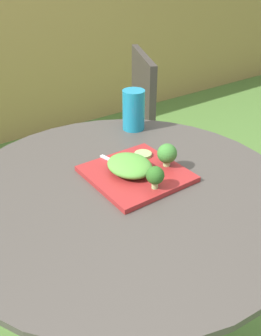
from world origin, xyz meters
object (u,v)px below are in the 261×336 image
object	(u,v)px
patio_chair	(120,133)
drinking_glass	(134,112)
salad_plate	(136,174)
fork	(124,167)

from	to	relation	value
patio_chair	drinking_glass	size ratio (longest dim) A/B	6.58
patio_chair	salad_plate	world-z (taller)	patio_chair
drinking_glass	patio_chair	bearing A→B (deg)	62.04
patio_chair	fork	distance (m)	0.79
salad_plate	drinking_glass	xyz separation A→B (m)	(0.18, 0.26, 0.05)
patio_chair	fork	world-z (taller)	patio_chair
salad_plate	drinking_glass	world-z (taller)	drinking_glass
patio_chair	salad_plate	bearing A→B (deg)	-120.71
salad_plate	drinking_glass	distance (m)	0.32
salad_plate	drinking_glass	bearing A→B (deg)	55.23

